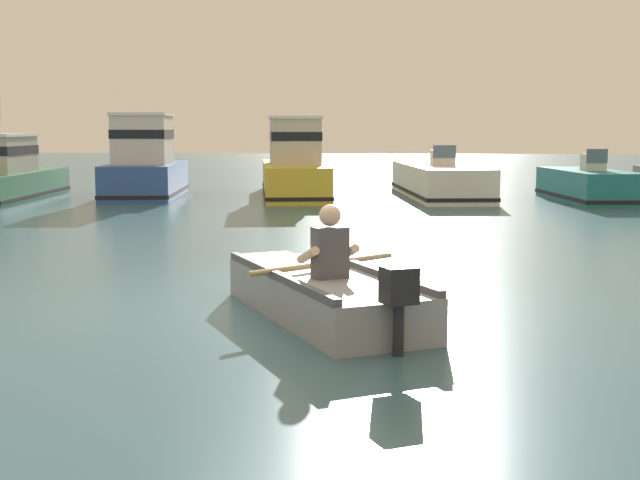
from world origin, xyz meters
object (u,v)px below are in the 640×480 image
(rowboat_with_person, at_px, (322,292))
(moored_boat_green, at_px, (2,175))
(moored_boat_teal, at_px, (588,186))
(moored_boat_yellow, at_px, (294,167))
(moored_boat_white, at_px, (439,181))
(moored_boat_blue, at_px, (145,167))

(rowboat_with_person, bearing_deg, moored_boat_green, 125.09)
(moored_boat_green, relative_size, moored_boat_teal, 1.32)
(moored_boat_yellow, xyz_separation_m, moored_boat_white, (4.21, 0.36, -0.41))
(moored_boat_yellow, height_order, moored_boat_teal, moored_boat_yellow)
(moored_boat_green, bearing_deg, moored_boat_white, 9.90)
(rowboat_with_person, relative_size, moored_boat_blue, 0.71)
(moored_boat_yellow, distance_m, moored_boat_white, 4.25)
(moored_boat_blue, height_order, moored_boat_yellow, moored_boat_blue)
(rowboat_with_person, relative_size, moored_boat_white, 0.50)
(moored_boat_blue, relative_size, moored_boat_yellow, 0.72)
(rowboat_with_person, distance_m, moored_boat_teal, 16.15)
(rowboat_with_person, xyz_separation_m, moored_boat_white, (2.20, 16.31, 0.19))
(moored_boat_white, distance_m, moored_boat_teal, 4.18)
(rowboat_with_person, bearing_deg, moored_boat_white, 82.33)
(rowboat_with_person, distance_m, moored_boat_white, 16.46)
(moored_boat_green, relative_size, moored_boat_yellow, 0.88)
(rowboat_with_person, distance_m, moored_boat_yellow, 16.08)
(moored_boat_white, bearing_deg, rowboat_with_person, -97.67)
(rowboat_with_person, xyz_separation_m, moored_boat_yellow, (-2.01, 15.95, 0.60))
(moored_boat_green, distance_m, moored_boat_blue, 3.91)
(moored_boat_green, bearing_deg, moored_boat_teal, 2.64)
(moored_boat_green, height_order, moored_boat_blue, moored_boat_green)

